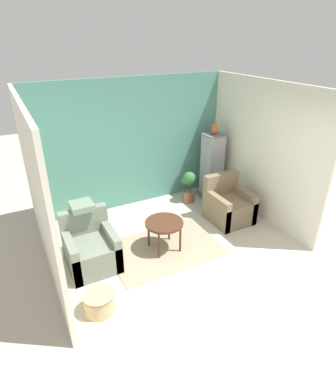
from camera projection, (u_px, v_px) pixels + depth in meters
name	position (u px, v px, depth m)	size (l,w,h in m)	color
ground_plane	(217.00, 290.00, 4.61)	(20.00, 20.00, 0.00)	beige
wall_back_accent	(133.00, 144.00, 6.46)	(4.10, 0.06, 2.61)	#4C897A
wall_left	(38.00, 197.00, 4.40)	(0.06, 3.03, 2.61)	beige
wall_right	(262.00, 152.00, 6.07)	(0.06, 3.03, 2.61)	beige
area_rug	(164.00, 248.00, 5.51)	(1.87, 1.27, 0.01)	gray
coffee_table	(164.00, 225.00, 5.30)	(0.64, 0.64, 0.54)	#472819
armchair_left	(91.00, 250.00, 5.00)	(0.75, 0.78, 0.88)	slate
armchair_right	(228.00, 206.00, 6.25)	(0.75, 0.78, 0.88)	#7A664C
birdcage	(212.00, 167.00, 7.00)	(0.51, 0.51, 1.43)	slate
parrot	(214.00, 129.00, 6.62)	(0.11, 0.21, 0.25)	#D14C2D
potted_plant	(189.00, 184.00, 6.89)	(0.31, 0.28, 0.69)	brown
wicker_basket	(99.00, 302.00, 4.20)	(0.42, 0.42, 0.29)	tan
throw_pillow	(82.00, 206.00, 4.94)	(0.34, 0.34, 0.10)	slate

